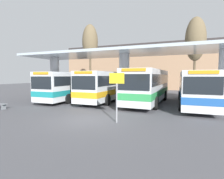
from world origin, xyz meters
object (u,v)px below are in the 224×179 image
transit_bus_left_bay (78,84)px  info_sign_platform (117,87)px  transit_bus_right_bay (148,85)px  parked_car_street (153,85)px  transit_bus_far_right_bay (194,86)px  poplar_tree_behind_right (90,42)px  transit_bus_center_bay (110,84)px  poplar_tree_behind_left (196,40)px

transit_bus_left_bay → info_sign_platform: 11.56m
transit_bus_right_bay → info_sign_platform: transit_bus_right_bay is taller
info_sign_platform → parked_car_street: (-1.57, 23.17, -0.99)m
transit_bus_far_right_bay → poplar_tree_behind_right: bearing=-26.5°
transit_bus_left_bay → parked_car_street: (6.48, 14.88, -0.66)m
transit_bus_center_bay → info_sign_platform: size_ratio=3.96×
transit_bus_left_bay → poplar_tree_behind_left: size_ratio=1.21×
transit_bus_center_bay → poplar_tree_behind_right: poplar_tree_behind_right is taller
poplar_tree_behind_left → parked_car_street: poplar_tree_behind_left is taller
poplar_tree_behind_right → poplar_tree_behind_left: bearing=-6.9°
transit_bus_center_bay → info_sign_platform: transit_bus_center_bay is taller
transit_bus_left_bay → poplar_tree_behind_left: 14.99m
transit_bus_center_bay → poplar_tree_behind_right: size_ratio=1.04×
transit_bus_right_bay → poplar_tree_behind_right: bearing=-34.2°
transit_bus_left_bay → transit_bus_far_right_bay: size_ratio=0.97×
parked_car_street → transit_bus_right_bay: bearing=-78.4°
transit_bus_center_bay → parked_car_street: transit_bus_center_bay is taller
transit_bus_right_bay → info_sign_platform: bearing=89.1°
transit_bus_center_bay → poplar_tree_behind_right: bearing=-48.3°
transit_bus_left_bay → poplar_tree_behind_left: poplar_tree_behind_left is taller
info_sign_platform → poplar_tree_behind_right: (-10.55, 15.83, 6.07)m
transit_bus_right_bay → parked_car_street: bearing=-81.2°
transit_bus_left_bay → transit_bus_center_bay: 3.96m
transit_bus_right_bay → transit_bus_far_right_bay: transit_bus_right_bay is taller
transit_bus_far_right_bay → parked_car_street: 15.64m
transit_bus_far_right_bay → transit_bus_left_bay: bearing=0.8°
transit_bus_left_bay → transit_bus_right_bay: (8.40, -0.32, 0.12)m
transit_bus_right_bay → poplar_tree_behind_left: (4.41, 6.02, 5.19)m
poplar_tree_behind_right → transit_bus_left_bay: bearing=-71.6°
transit_bus_far_right_bay → poplar_tree_behind_left: size_ratio=1.25×
transit_bus_left_bay → transit_bus_right_bay: 8.41m
transit_bus_far_right_bay → poplar_tree_behind_right: 17.82m
transit_bus_left_bay → transit_bus_far_right_bay: 12.58m
transit_bus_right_bay → poplar_tree_behind_right: (-10.90, 7.86, 6.28)m
transit_bus_right_bay → transit_bus_far_right_bay: 4.25m
transit_bus_left_bay → info_sign_platform: (8.05, -8.29, 0.33)m
info_sign_platform → poplar_tree_behind_left: 15.59m
info_sign_platform → transit_bus_left_bay: bearing=134.2°
parked_car_street → transit_bus_far_right_bay: bearing=-62.6°
transit_bus_center_bay → transit_bus_right_bay: (4.46, -0.73, 0.08)m
transit_bus_right_bay → transit_bus_far_right_bay: bearing=-167.3°
transit_bus_left_bay → info_sign_platform: size_ratio=4.09×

